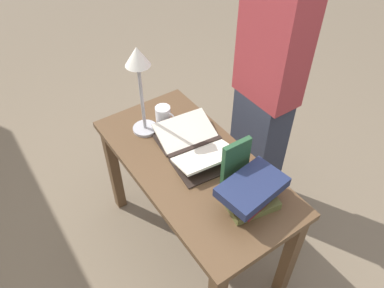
{
  "coord_description": "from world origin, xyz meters",
  "views": [
    {
      "loc": [
        -1.08,
        0.75,
        2.11
      ],
      "look_at": [
        0.05,
        -0.03,
        0.81
      ],
      "focal_mm": 35.0,
      "sensor_mm": 36.0,
      "label": 1
    }
  ],
  "objects_px": {
    "book_standing_upright": "(236,162)",
    "person_reader": "(266,91)",
    "book_stack_tall": "(251,193)",
    "coffee_mug": "(163,114)",
    "reading_lamp": "(139,72)",
    "open_book": "(195,145)"
  },
  "relations": [
    {
      "from": "book_standing_upright",
      "to": "person_reader",
      "type": "distance_m",
      "value": 0.57
    },
    {
      "from": "coffee_mug",
      "to": "open_book",
      "type": "bearing_deg",
      "value": -176.27
    },
    {
      "from": "book_stack_tall",
      "to": "open_book",
      "type": "bearing_deg",
      "value": -0.06
    },
    {
      "from": "reading_lamp",
      "to": "person_reader",
      "type": "height_order",
      "value": "person_reader"
    },
    {
      "from": "coffee_mug",
      "to": "person_reader",
      "type": "distance_m",
      "value": 0.59
    },
    {
      "from": "reading_lamp",
      "to": "coffee_mug",
      "type": "distance_m",
      "value": 0.35
    },
    {
      "from": "book_standing_upright",
      "to": "coffee_mug",
      "type": "relative_size",
      "value": 2.24
    },
    {
      "from": "book_standing_upright",
      "to": "person_reader",
      "type": "xyz_separation_m",
      "value": [
        0.31,
        -0.47,
        0.03
      ]
    },
    {
      "from": "book_stack_tall",
      "to": "person_reader",
      "type": "distance_m",
      "value": 0.69
    },
    {
      "from": "reading_lamp",
      "to": "person_reader",
      "type": "distance_m",
      "value": 0.73
    },
    {
      "from": "coffee_mug",
      "to": "reading_lamp",
      "type": "bearing_deg",
      "value": 92.22
    },
    {
      "from": "book_stack_tall",
      "to": "book_standing_upright",
      "type": "height_order",
      "value": "book_standing_upright"
    },
    {
      "from": "reading_lamp",
      "to": "person_reader",
      "type": "xyz_separation_m",
      "value": [
        -0.26,
        -0.64,
        -0.23
      ]
    },
    {
      "from": "book_standing_upright",
      "to": "reading_lamp",
      "type": "distance_m",
      "value": 0.65
    },
    {
      "from": "book_standing_upright",
      "to": "coffee_mug",
      "type": "height_order",
      "value": "book_standing_upright"
    },
    {
      "from": "reading_lamp",
      "to": "person_reader",
      "type": "relative_size",
      "value": 0.29
    },
    {
      "from": "book_standing_upright",
      "to": "coffee_mug",
      "type": "bearing_deg",
      "value": 5.88
    },
    {
      "from": "open_book",
      "to": "book_stack_tall",
      "type": "xyz_separation_m",
      "value": [
        -0.44,
        0.0,
        0.05
      ]
    },
    {
      "from": "open_book",
      "to": "book_standing_upright",
      "type": "distance_m",
      "value": 0.31
    },
    {
      "from": "book_stack_tall",
      "to": "reading_lamp",
      "type": "distance_m",
      "value": 0.79
    },
    {
      "from": "reading_lamp",
      "to": "person_reader",
      "type": "bearing_deg",
      "value": -111.77
    },
    {
      "from": "open_book",
      "to": "person_reader",
      "type": "relative_size",
      "value": 0.28
    }
  ]
}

